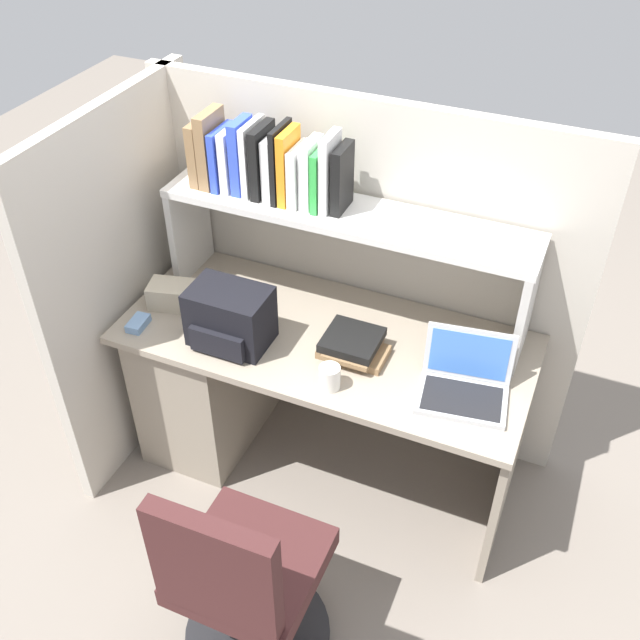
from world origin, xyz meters
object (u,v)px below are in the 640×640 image
at_px(laptop, 465,382).
at_px(backpack, 230,318).
at_px(tissue_box, 177,295).
at_px(computer_mouse, 138,323).
at_px(paper_cup, 330,377).
at_px(office_chair, 244,589).

xyz_separation_m(laptop, backpack, (-0.89, -0.07, 0.06)).
bearing_deg(backpack, tissue_box, 160.30).
relative_size(backpack, tissue_box, 1.36).
bearing_deg(computer_mouse, tissue_box, 64.01).
bearing_deg(paper_cup, backpack, 168.92).
bearing_deg(laptop, backpack, -175.32).
relative_size(laptop, computer_mouse, 3.30).
distance_m(backpack, office_chair, 0.96).
bearing_deg(computer_mouse, laptop, 1.20).
xyz_separation_m(computer_mouse, paper_cup, (0.82, -0.02, 0.03)).
height_order(backpack, paper_cup, backpack).
height_order(computer_mouse, tissue_box, tissue_box).
bearing_deg(laptop, paper_cup, -160.27).
xyz_separation_m(backpack, paper_cup, (0.44, -0.09, -0.07)).
bearing_deg(computer_mouse, backpack, 5.33).
height_order(laptop, paper_cup, laptop).
height_order(laptop, computer_mouse, laptop).
bearing_deg(laptop, office_chair, -119.89).
bearing_deg(laptop, tissue_box, 178.20).
bearing_deg(tissue_box, laptop, -16.09).
distance_m(computer_mouse, office_chair, 1.10).
relative_size(laptop, tissue_box, 1.56).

